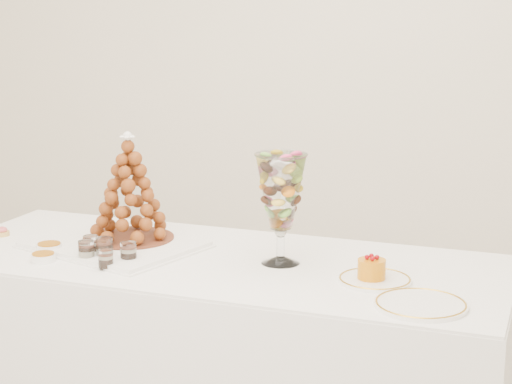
% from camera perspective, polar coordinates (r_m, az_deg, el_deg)
% --- Properties ---
extents(buffet_table, '(1.97, 0.84, 0.74)m').
position_cam_1_polar(buffet_table, '(3.01, -2.62, -11.19)').
color(buffet_table, white).
rests_on(buffet_table, ground).
extents(lace_tray, '(0.65, 0.56, 0.02)m').
position_cam_1_polar(lace_tray, '(3.05, -9.43, -3.48)').
color(lace_tray, white).
rests_on(lace_tray, buffet_table).
extents(macaron_vase, '(0.17, 0.17, 0.36)m').
position_cam_1_polar(macaron_vase, '(2.77, 1.67, -0.07)').
color(macaron_vase, white).
rests_on(macaron_vase, buffet_table).
extents(cake_plate, '(0.23, 0.23, 0.01)m').
position_cam_1_polar(cake_plate, '(2.67, 7.92, -5.83)').
color(cake_plate, white).
rests_on(cake_plate, buffet_table).
extents(spare_plate, '(0.26, 0.26, 0.01)m').
position_cam_1_polar(spare_plate, '(2.48, 10.93, -7.39)').
color(spare_plate, white).
rests_on(spare_plate, buffet_table).
extents(pink_tart, '(0.05, 0.05, 0.03)m').
position_cam_1_polar(pink_tart, '(3.29, -16.58, -2.57)').
color(pink_tart, tan).
rests_on(pink_tart, buffet_table).
extents(verrine_a, '(0.06, 0.06, 0.07)m').
position_cam_1_polar(verrine_a, '(2.96, -10.96, -3.54)').
color(verrine_a, white).
rests_on(verrine_a, buffet_table).
extents(verrine_b, '(0.06, 0.06, 0.08)m').
position_cam_1_polar(verrine_b, '(2.89, -10.06, -3.77)').
color(verrine_b, white).
rests_on(verrine_b, buffet_table).
extents(verrine_c, '(0.06, 0.06, 0.07)m').
position_cam_1_polar(verrine_c, '(2.85, -8.50, -4.03)').
color(verrine_c, white).
rests_on(verrine_c, buffet_table).
extents(verrine_d, '(0.06, 0.06, 0.07)m').
position_cam_1_polar(verrine_d, '(2.89, -11.24, -3.90)').
color(verrine_d, white).
rests_on(verrine_d, buffet_table).
extents(verrine_e, '(0.06, 0.06, 0.06)m').
position_cam_1_polar(verrine_e, '(2.80, -9.99, -4.45)').
color(verrine_e, white).
rests_on(verrine_e, buffet_table).
extents(ramekin_back, '(0.09, 0.09, 0.03)m').
position_cam_1_polar(ramekin_back, '(3.04, -13.62, -3.65)').
color(ramekin_back, white).
rests_on(ramekin_back, buffet_table).
extents(ramekin_front, '(0.08, 0.08, 0.03)m').
position_cam_1_polar(ramekin_front, '(2.93, -14.00, -4.27)').
color(ramekin_front, white).
rests_on(ramekin_front, buffet_table).
extents(croquembouche, '(0.31, 0.31, 0.38)m').
position_cam_1_polar(croquembouche, '(3.04, -8.45, 0.31)').
color(croquembouche, brown).
rests_on(croquembouche, lace_tray).
extents(mousse_cake, '(0.09, 0.09, 0.08)m').
position_cam_1_polar(mousse_cake, '(2.66, 7.72, -5.09)').
color(mousse_cake, orange).
rests_on(mousse_cake, cake_plate).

